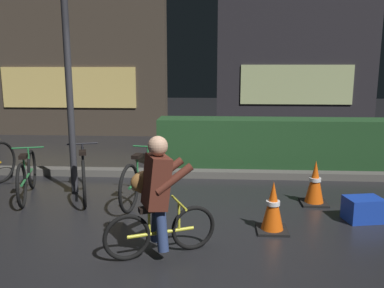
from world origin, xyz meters
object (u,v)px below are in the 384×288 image
Objects in this scene: parked_bike_center_left at (84,174)px; traffic_cone_near at (273,207)px; street_post at (70,99)px; blue_crate at (363,209)px; parked_bike_left_mid at (27,176)px; cyclist at (157,196)px; parked_bike_center_right at (142,178)px; traffic_cone_far at (315,183)px.

traffic_cone_near is at bearing -132.49° from parked_bike_center_left.
street_post reaches higher than blue_crate.
parked_bike_left_mid is at bearing 163.10° from traffic_cone_near.
blue_crate is 0.35× the size of cyclist.
parked_bike_center_right is 1.99m from traffic_cone_near.
traffic_cone_far is 1.42× the size of blue_crate.
parked_bike_center_left is 0.97× the size of parked_bike_center_right.
blue_crate is at bearing -12.63° from street_post.
parked_bike_center_right is 2.59× the size of traffic_cone_far.
parked_bike_center_right is 2.45m from traffic_cone_far.
traffic_cone_near is (1.73, -0.99, -0.05)m from parked_bike_center_right.
street_post is 3.74m from traffic_cone_far.
cyclist reaches higher than traffic_cone_far.
parked_bike_center_left is 0.92m from parked_bike_center_right.
parked_bike_left_mid reaches higher than traffic_cone_far.
blue_crate is (1.18, 0.40, -0.14)m from traffic_cone_near.
traffic_cone_near is 1.23m from traffic_cone_far.
traffic_cone_near is at bearing -125.68° from traffic_cone_far.
parked_bike_center_left is at bearing 103.30° from cyclist.
blue_crate is at bearing 18.68° from traffic_cone_near.
cyclist is (1.37, -1.81, 0.28)m from parked_bike_center_left.
parked_bike_center_left reaches higher than blue_crate.
parked_bike_left_mid is (-0.62, -0.25, -1.11)m from street_post.
parked_bike_left_mid is 3.37× the size of blue_crate.
cyclist is (-1.26, -0.67, 0.34)m from traffic_cone_near.
street_post is 1.82× the size of parked_bike_center_left.
parked_bike_center_right is (0.90, -0.15, -0.00)m from parked_bike_center_left.
parked_bike_center_left is (0.82, 0.10, 0.02)m from parked_bike_left_mid.
parked_bike_center_left is 3.89m from blue_crate.
parked_bike_left_mid reaches higher than traffic_cone_near.
parked_bike_center_left reaches higher than traffic_cone_far.
parked_bike_center_right is 3.69× the size of blue_crate.
traffic_cone_far is 0.50× the size of cyclist.
parked_bike_center_right is 2.67× the size of traffic_cone_near.
parked_bike_center_left is 1.26× the size of cyclist.
parked_bike_center_left is 3.58× the size of blue_crate.
traffic_cone_far is at bearing 16.23° from cyclist.
cyclist is at bearing -154.49° from parked_bike_center_right.
cyclist is at bearing -156.41° from blue_crate.
traffic_cone_near is at bearing -161.32° from blue_crate.
traffic_cone_near is at bearing -123.54° from parked_bike_left_mid.
parked_bike_left_mid is 2.80m from cyclist.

